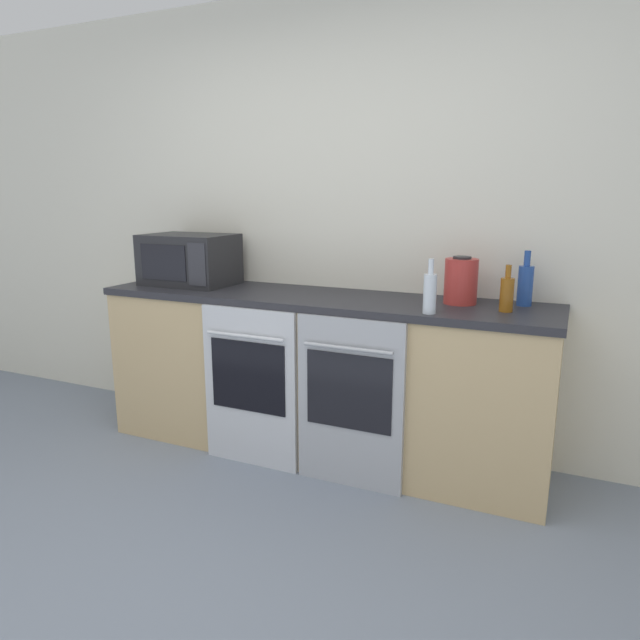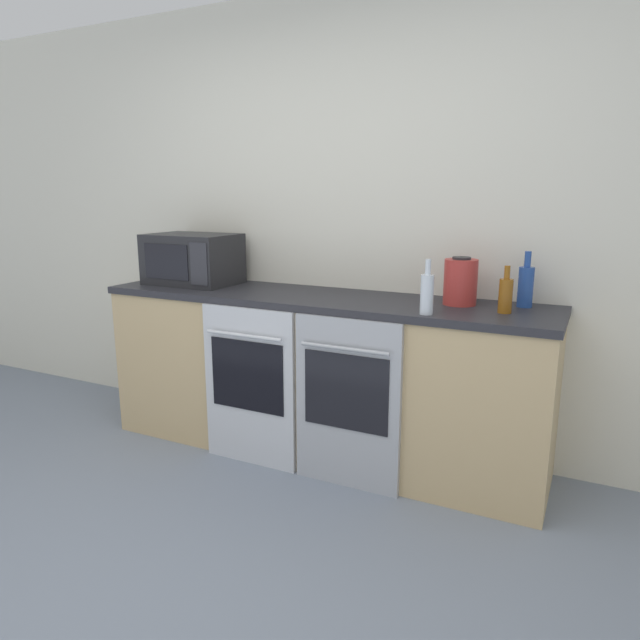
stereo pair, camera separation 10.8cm
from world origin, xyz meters
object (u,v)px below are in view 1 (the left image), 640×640
Objects in this scene: bottle_blue at (525,284)px; bottle_clear at (430,292)px; oven_left at (250,387)px; kettle at (461,281)px; microwave at (190,259)px; bottle_amber at (507,293)px; oven_right at (349,403)px.

bottle_clear is at bearing -135.21° from bottle_blue.
oven_left is 1.26m from kettle.
microwave reaches higher than bottle_blue.
bottle_blue reaches higher than bottle_clear.
oven_left is 1.54m from bottle_blue.
bottle_amber is 0.87× the size of bottle_clear.
bottle_blue reaches higher than kettle.
kettle reaches higher than bottle_amber.
oven_right is at bearing -148.10° from bottle_blue.
oven_left is 1.12m from bottle_clear.
bottle_blue reaches higher than oven_left.
kettle is at bearing 20.76° from oven_left.
oven_left is 3.67× the size of kettle.
bottle_blue is at bearing 31.90° from oven_right.
oven_left is at bearing -28.85° from microwave.
oven_right is 1.07m from bottle_blue.
bottle_clear reaches higher than bottle_amber.
microwave is 1.65m from kettle.
bottle_amber is at bearing -1.88° from microwave.
bottle_blue is at bearing 44.79° from bottle_clear.
microwave reaches higher than oven_left.
oven_left is 1.65× the size of microwave.
kettle reaches higher than oven_right.
bottle_clear reaches higher than oven_right.
microwave is at bearing 164.23° from oven_right.
bottle_clear is 0.93× the size of bottle_blue.
bottle_amber is (1.28, 0.28, 0.57)m from oven_left.
bottle_blue is (0.76, 0.47, 0.59)m from oven_right.
bottle_amber reaches higher than oven_right.
oven_right is (0.59, 0.00, 0.00)m from oven_left.
microwave is at bearing -178.15° from kettle.
microwave is 1.94× the size of bottle_blue.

